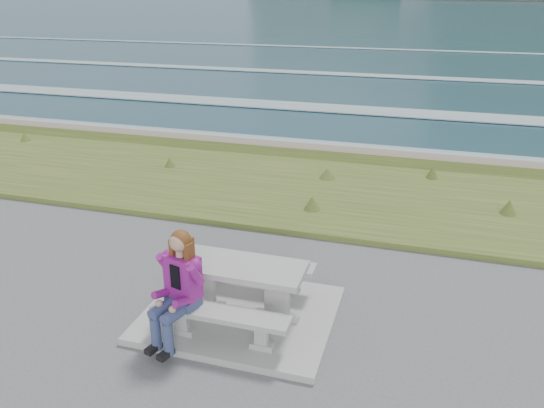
{
  "coord_description": "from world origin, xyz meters",
  "views": [
    {
      "loc": [
        2.24,
        -5.89,
        4.32
      ],
      "look_at": [
        0.11,
        1.2,
        1.27
      ],
      "focal_mm": 35.0,
      "sensor_mm": 36.0,
      "label": 1
    }
  ],
  "objects_px": {
    "bench_seaward": "(256,266)",
    "seated_woman": "(176,303)",
    "picnic_table": "(239,275)",
    "bench_landward": "(221,318)"
  },
  "relations": [
    {
      "from": "bench_landward",
      "to": "bench_seaward",
      "type": "relative_size",
      "value": 1.0
    },
    {
      "from": "bench_landward",
      "to": "bench_seaward",
      "type": "bearing_deg",
      "value": 90.0
    },
    {
      "from": "bench_landward",
      "to": "bench_seaward",
      "type": "distance_m",
      "value": 1.4
    },
    {
      "from": "bench_seaward",
      "to": "seated_woman",
      "type": "relative_size",
      "value": 1.21
    },
    {
      "from": "picnic_table",
      "to": "bench_landward",
      "type": "height_order",
      "value": "picnic_table"
    },
    {
      "from": "bench_landward",
      "to": "bench_seaward",
      "type": "height_order",
      "value": "same"
    },
    {
      "from": "bench_landward",
      "to": "picnic_table",
      "type": "bearing_deg",
      "value": 90.0
    },
    {
      "from": "picnic_table",
      "to": "bench_landward",
      "type": "distance_m",
      "value": 0.74
    },
    {
      "from": "bench_seaward",
      "to": "seated_woman",
      "type": "xyz_separation_m",
      "value": [
        -0.54,
        -1.54,
        0.2
      ]
    },
    {
      "from": "picnic_table",
      "to": "bench_landward",
      "type": "xyz_separation_m",
      "value": [
        0.0,
        -0.7,
        -0.23
      ]
    }
  ]
}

